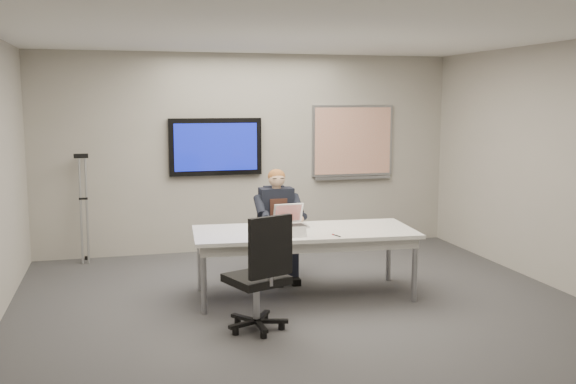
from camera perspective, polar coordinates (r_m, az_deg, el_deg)
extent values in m
cube|color=#3C3C3F|center=(6.61, 1.96, -10.80)|extent=(6.00, 6.00, 0.02)
cube|color=white|center=(6.29, 2.09, 14.11)|extent=(6.00, 6.00, 0.02)
cube|color=#A19D91|center=(9.20, -3.41, 3.49)|extent=(6.00, 0.02, 2.80)
cube|color=#A19D91|center=(3.57, 16.14, -4.28)|extent=(6.00, 0.02, 2.80)
cube|color=#A19D91|center=(7.72, 23.88, 1.90)|extent=(0.02, 6.00, 2.80)
cube|color=white|center=(7.03, 1.45, -3.56)|extent=(2.47, 1.19, 0.04)
cube|color=beige|center=(7.04, 1.45, -4.20)|extent=(2.37, 1.08, 0.10)
cylinder|color=#93949B|center=(6.57, -7.51, -7.78)|extent=(0.06, 0.06, 0.70)
cylinder|color=#93949B|center=(7.03, 11.19, -6.81)|extent=(0.06, 0.06, 0.70)
cylinder|color=#93949B|center=(7.38, -7.83, -6.00)|extent=(0.06, 0.06, 0.70)
cylinder|color=#93949B|center=(7.80, 8.93, -5.26)|extent=(0.06, 0.06, 0.70)
cube|color=black|center=(9.05, -6.46, 4.02)|extent=(1.30, 0.08, 0.80)
cube|color=navy|center=(9.01, -6.42, 4.00)|extent=(1.16, 0.01, 0.66)
cube|color=#93949B|center=(9.59, 5.76, 4.56)|extent=(1.25, 0.04, 1.05)
cube|color=white|center=(9.57, 5.81, 4.55)|extent=(1.18, 0.01, 0.98)
cube|color=#93949B|center=(9.61, 5.79, 1.27)|extent=(1.18, 0.05, 0.04)
cylinder|color=#93949B|center=(8.01, -1.09, -5.52)|extent=(0.05, 0.05, 0.32)
cube|color=black|center=(7.98, -1.09, -4.38)|extent=(0.41, 0.41, 0.06)
cube|color=black|center=(8.11, -1.43, -2.04)|extent=(0.38, 0.05, 0.47)
cylinder|color=#93949B|center=(6.11, -2.81, -9.46)|extent=(0.06, 0.06, 0.38)
cube|color=black|center=(6.06, -2.82, -7.73)|extent=(0.64, 0.64, 0.07)
cube|color=black|center=(5.78, -1.56, -4.89)|extent=(0.44, 0.21, 0.56)
cube|color=black|center=(7.88, -1.05, -1.66)|extent=(0.41, 0.23, 0.56)
cube|color=#3B2018|center=(7.76, -0.84, -1.59)|extent=(0.21, 0.02, 0.27)
sphere|color=#D9A984|center=(7.79, -1.01, 1.19)|extent=(0.20, 0.20, 0.20)
ellipsoid|color=brown|center=(7.80, -1.04, 1.41)|extent=(0.21, 0.21, 0.18)
cube|color=silver|center=(7.17, 0.33, -3.07)|extent=(0.37, 0.27, 0.02)
cube|color=black|center=(7.16, 0.35, -3.01)|extent=(0.31, 0.19, 0.00)
cube|color=silver|center=(7.30, 0.00, -1.89)|extent=(0.35, 0.12, 0.23)
cube|color=#B51316|center=(7.29, 0.02, -1.88)|extent=(0.31, 0.09, 0.19)
cylinder|color=black|center=(6.74, 4.31, -3.86)|extent=(0.05, 0.15, 0.01)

